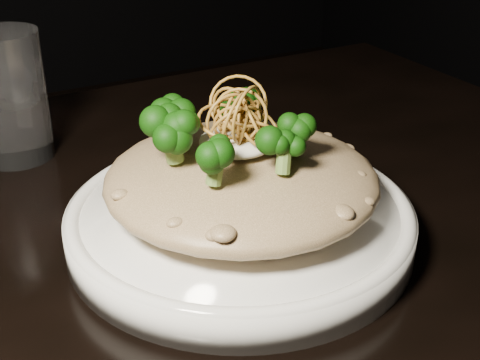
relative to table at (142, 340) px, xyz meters
name	(u,v)px	position (x,y,z in m)	size (l,w,h in m)	color
table	(142,340)	(0.00, 0.00, 0.00)	(1.10, 0.80, 0.75)	black
plate	(240,223)	(0.09, -0.01, 0.10)	(0.28, 0.28, 0.03)	white
risotto	(242,179)	(0.09, -0.01, 0.14)	(0.22, 0.22, 0.05)	brown
broccoli	(237,129)	(0.09, -0.01, 0.18)	(0.12, 0.12, 0.04)	black
cheese	(237,141)	(0.09, -0.01, 0.17)	(0.06, 0.06, 0.02)	white
shallots	(239,113)	(0.09, -0.01, 0.19)	(0.05, 0.05, 0.03)	brown
drinking_glass	(9,96)	(-0.04, 0.24, 0.15)	(0.08, 0.08, 0.13)	white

